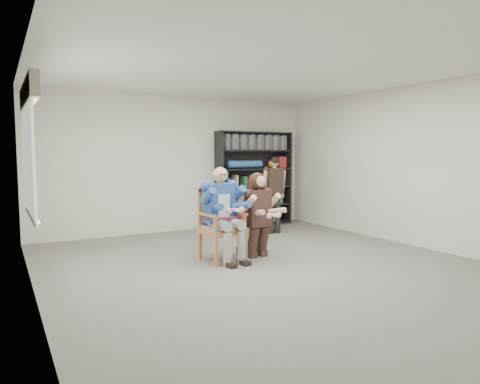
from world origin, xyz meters
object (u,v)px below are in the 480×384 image
standing_man (274,195)px  seated_man (222,214)px  bookshelf (254,179)px  armchair (222,225)px  kneeling_woman (259,216)px

standing_man → seated_man: bearing=-140.1°
bookshelf → standing_man: 1.09m
armchair → standing_man: (1.93, 1.44, 0.23)m
armchair → kneeling_woman: 0.60m
armchair → seated_man: bearing=0.0°
standing_man → kneeling_woman: bearing=-127.7°
armchair → standing_man: 2.42m
standing_man → armchair: bearing=-140.1°
armchair → seated_man: 0.16m
bookshelf → standing_man: size_ratio=1.35×
seated_man → standing_man: size_ratio=0.92×
armchair → seated_man: size_ratio=0.77×
armchair → standing_man: size_ratio=0.71×
bookshelf → standing_man: bookshelf is taller
armchair → standing_man: standing_man is taller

